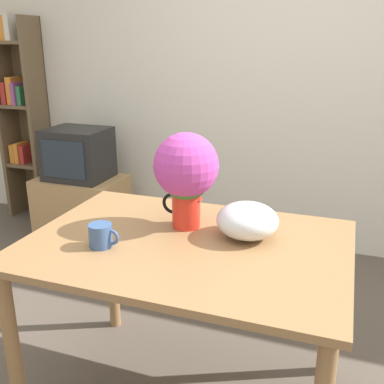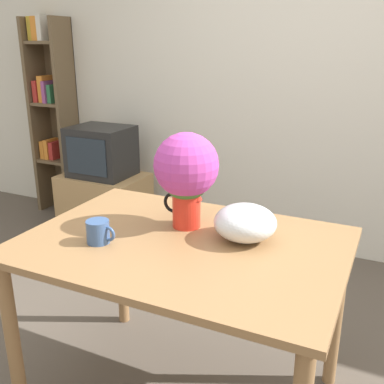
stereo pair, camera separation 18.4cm
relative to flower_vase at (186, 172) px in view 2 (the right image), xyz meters
name	(u,v)px [view 2 (the right image)]	position (x,y,z in m)	size (l,w,h in m)	color
wall_back	(312,81)	(0.17, 1.72, 0.25)	(8.00, 0.05, 2.60)	silver
table	(183,265)	(0.05, -0.15, -0.36)	(1.30, 0.92, 0.80)	olive
flower_vase	(186,172)	(0.00, 0.00, 0.00)	(0.28, 0.28, 0.42)	red
coffee_mug	(99,232)	(-0.25, -0.30, -0.20)	(0.13, 0.09, 0.09)	#385689
white_bowl	(245,223)	(0.28, -0.02, -0.18)	(0.26, 0.26, 0.15)	silver
tv_stand	(105,204)	(-1.39, 1.27, -0.79)	(0.69, 0.47, 0.52)	tan
tv_set	(101,151)	(-1.39, 1.27, -0.33)	(0.48, 0.40, 0.40)	black
bookshelf	(53,108)	(-2.14, 1.58, -0.06)	(0.38, 0.27, 1.79)	brown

